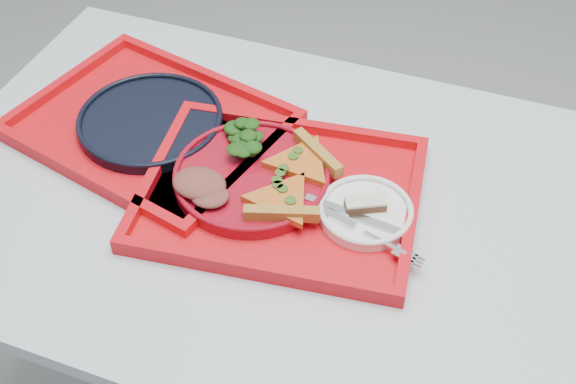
# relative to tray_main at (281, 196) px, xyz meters

# --- Properties ---
(table) EXTENTS (1.60, 0.80, 0.75)m
(table) POSITION_rel_tray_main_xyz_m (0.19, 0.01, -0.08)
(table) COLOR #A8B2BD
(table) RESTS_ON ground
(tray_main) EXTENTS (0.49, 0.40, 0.01)m
(tray_main) POSITION_rel_tray_main_xyz_m (0.00, 0.00, 0.00)
(tray_main) COLOR red
(tray_main) RESTS_ON table
(tray_far) EXTENTS (0.52, 0.45, 0.01)m
(tray_far) POSITION_rel_tray_main_xyz_m (-0.28, 0.08, 0.00)
(tray_far) COLOR red
(tray_far) RESTS_ON table
(dinner_plate) EXTENTS (0.26, 0.26, 0.02)m
(dinner_plate) POSITION_rel_tray_main_xyz_m (-0.05, 0.01, 0.02)
(dinner_plate) COLOR maroon
(dinner_plate) RESTS_ON tray_main
(side_plate) EXTENTS (0.15, 0.15, 0.01)m
(side_plate) POSITION_rel_tray_main_xyz_m (0.14, 0.00, 0.01)
(side_plate) COLOR white
(side_plate) RESTS_ON tray_main
(navy_plate) EXTENTS (0.26, 0.26, 0.02)m
(navy_plate) POSITION_rel_tray_main_xyz_m (-0.28, 0.08, 0.01)
(navy_plate) COLOR black
(navy_plate) RESTS_ON tray_far
(pizza_slice_a) EXTENTS (0.15, 0.16, 0.02)m
(pizza_slice_a) POSITION_rel_tray_main_xyz_m (0.02, -0.03, 0.03)
(pizza_slice_a) COLOR orange
(pizza_slice_a) RESTS_ON dinner_plate
(pizza_slice_b) EXTENTS (0.18, 0.18, 0.02)m
(pizza_slice_b) POSITION_rel_tray_main_xyz_m (0.01, 0.06, 0.03)
(pizza_slice_b) COLOR orange
(pizza_slice_b) RESTS_ON dinner_plate
(salad_heap) EXTENTS (0.09, 0.08, 0.04)m
(salad_heap) POSITION_rel_tray_main_xyz_m (-0.09, 0.06, 0.05)
(salad_heap) COLOR black
(salad_heap) RESTS_ON dinner_plate
(meat_portion) EXTENTS (0.09, 0.07, 0.03)m
(meat_portion) POSITION_rel_tray_main_xyz_m (-0.12, -0.05, 0.04)
(meat_portion) COLOR brown
(meat_portion) RESTS_ON dinner_plate
(dessert_bar) EXTENTS (0.07, 0.05, 0.02)m
(dessert_bar) POSITION_rel_tray_main_xyz_m (0.14, 0.00, 0.03)
(dessert_bar) COLOR #522C1B
(dessert_bar) RESTS_ON side_plate
(knife) EXTENTS (0.19, 0.04, 0.01)m
(knife) POSITION_rel_tray_main_xyz_m (0.14, -0.02, 0.02)
(knife) COLOR silver
(knife) RESTS_ON side_plate
(fork) EXTENTS (0.18, 0.07, 0.01)m
(fork) POSITION_rel_tray_main_xyz_m (0.15, -0.05, 0.02)
(fork) COLOR silver
(fork) RESTS_ON side_plate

